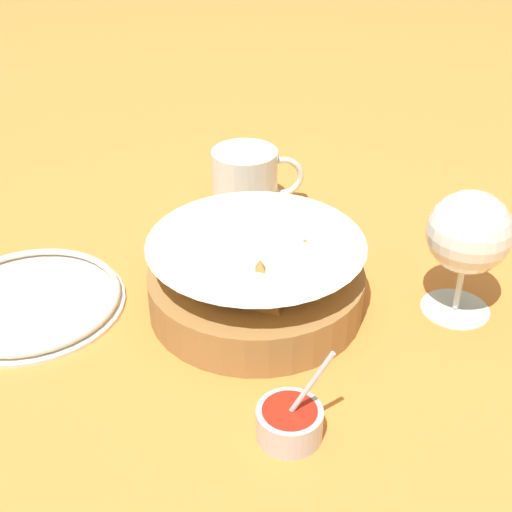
% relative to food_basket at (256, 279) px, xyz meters
% --- Properties ---
extents(ground_plane, '(4.00, 4.00, 0.00)m').
position_rel_food_basket_xyz_m(ground_plane, '(0.01, 0.02, -0.04)').
color(ground_plane, orange).
extents(food_basket, '(0.24, 0.24, 0.10)m').
position_rel_food_basket_xyz_m(food_basket, '(0.00, 0.00, 0.00)').
color(food_basket, olive).
rests_on(food_basket, ground_plane).
extents(sauce_cup, '(0.07, 0.06, 0.10)m').
position_rel_food_basket_xyz_m(sauce_cup, '(0.01, -0.20, -0.02)').
color(sauce_cup, '#B7B7BC').
rests_on(sauce_cup, ground_plane).
extents(wine_glass, '(0.09, 0.09, 0.15)m').
position_rel_food_basket_xyz_m(wine_glass, '(0.23, -0.03, 0.06)').
color(wine_glass, silver).
rests_on(wine_glass, ground_plane).
extents(beer_mug, '(0.13, 0.09, 0.09)m').
position_rel_food_basket_xyz_m(beer_mug, '(0.01, 0.24, 0.00)').
color(beer_mug, silver).
rests_on(beer_mug, ground_plane).
extents(side_plate, '(0.22, 0.22, 0.01)m').
position_rel_food_basket_xyz_m(side_plate, '(-0.26, 0.03, -0.03)').
color(side_plate, silver).
rests_on(side_plate, ground_plane).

